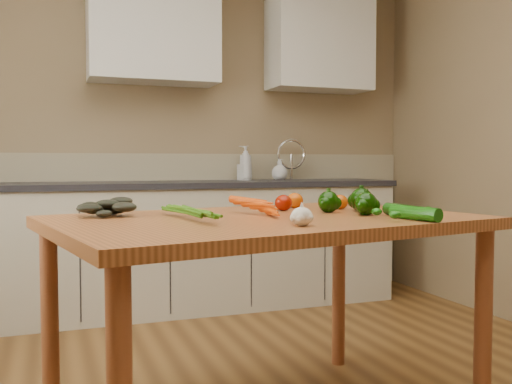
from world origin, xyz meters
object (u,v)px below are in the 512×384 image
object	(u,v)px
pepper_c	(366,204)
leafy_greens	(108,202)
carrot_bunch	(237,206)
garlic_bulb	(302,216)
zucchini_b	(415,213)
pepper_a	(328,202)
pepper_b	(361,200)
tomato_b	(295,200)
soap_bottle_a	(246,163)
soap_bottle_c	(280,170)
tomato_a	(283,203)
zucchini_a	(403,211)
soap_bottle_b	(244,168)
table	(266,241)
tomato_c	(340,202)

from	to	relation	value
pepper_c	leafy_greens	bearing A→B (deg)	162.44
carrot_bunch	garlic_bulb	distance (m)	0.39
carrot_bunch	garlic_bulb	size ratio (longest dim) A/B	4.01
zucchini_b	pepper_a	bearing A→B (deg)	110.61
carrot_bunch	zucchini_b	distance (m)	0.65
pepper_b	tomato_b	world-z (taller)	pepper_b
soap_bottle_a	pepper_c	xyz separation A→B (m)	(-0.25, -2.16, -0.16)
garlic_bulb	soap_bottle_a	bearing A→B (deg)	75.23
soap_bottle_c	pepper_c	bearing A→B (deg)	-176.66
pepper_a	tomato_a	size ratio (longest dim) A/B	1.17
soap_bottle_c	tomato_b	xyz separation A→B (m)	(-0.63, -1.71, -0.11)
zucchini_b	tomato_a	bearing A→B (deg)	119.25
tomato_b	leafy_greens	bearing A→B (deg)	-172.51
leafy_greens	pepper_b	size ratio (longest dim) A/B	2.30
soap_bottle_c	garlic_bulb	xyz separation A→B (m)	(-0.90, -2.37, -0.12)
pepper_c	zucchini_a	distance (m)	0.15
soap_bottle_b	pepper_a	xyz separation A→B (m)	(-0.32, -2.01, -0.12)
table	tomato_c	xyz separation A→B (m)	(0.42, 0.20, 0.12)
carrot_bunch	zucchini_a	bearing A→B (deg)	-33.91
zucchini_a	table	bearing A→B (deg)	157.05
pepper_a	zucchini_b	bearing A→B (deg)	-69.39
zucchini_a	garlic_bulb	bearing A→B (deg)	-164.14
carrot_bunch	zucchini_b	world-z (taller)	carrot_bunch
tomato_b	zucchini_b	bearing A→B (deg)	-73.72
tomato_a	zucchini_b	xyz separation A→B (m)	(0.29, -0.52, -0.01)
tomato_b	zucchini_a	bearing A→B (deg)	-68.30
carrot_bunch	pepper_a	distance (m)	0.41
table	pepper_a	xyz separation A→B (m)	(0.30, 0.08, 0.14)
table	carrot_bunch	world-z (taller)	carrot_bunch
tomato_b	tomato_a	bearing A→B (deg)	-131.69
garlic_bulb	pepper_a	world-z (taller)	pepper_a
table	leafy_greens	distance (m)	0.62
pepper_a	leafy_greens	bearing A→B (deg)	170.81
table	soap_bottle_c	bearing A→B (deg)	55.31
leafy_greens	zucchini_b	world-z (taller)	leafy_greens
carrot_bunch	pepper_c	xyz separation A→B (m)	(0.49, -0.13, 0.01)
tomato_b	zucchini_b	distance (m)	0.66
tomato_c	pepper_b	bearing A→B (deg)	-75.36
table	leafy_greens	world-z (taller)	leafy_greens
soap_bottle_b	zucchini_a	distance (m)	2.30
soap_bottle_b	pepper_a	bearing A→B (deg)	-118.33
tomato_a	zucchini_b	bearing A→B (deg)	-60.75
tomato_a	table	bearing A→B (deg)	-127.27
soap_bottle_b	tomato_c	distance (m)	1.90
zucchini_b	soap_bottle_a	bearing A→B (deg)	85.60
soap_bottle_a	soap_bottle_c	world-z (taller)	soap_bottle_a
carrot_bunch	leafy_greens	world-z (taller)	leafy_greens
carrot_bunch	pepper_a	bearing A→B (deg)	-6.27
garlic_bulb	pepper_c	size ratio (longest dim) A/B	0.81
garlic_bulb	pepper_a	size ratio (longest dim) A/B	0.83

